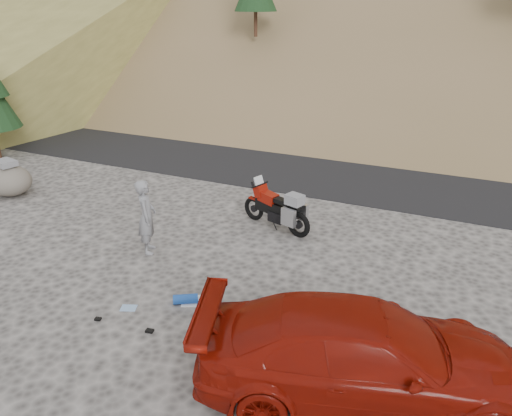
{
  "coord_description": "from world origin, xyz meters",
  "views": [
    {
      "loc": [
        6.28,
        -8.76,
        5.97
      ],
      "look_at": [
        1.48,
        1.88,
        1.0
      ],
      "focal_mm": 35.0,
      "sensor_mm": 36.0,
      "label": 1
    }
  ],
  "objects_px": {
    "motorcycle": "(279,209)",
    "boulder": "(9,180)",
    "man": "(150,251)",
    "red_car": "(360,392)"
  },
  "relations": [
    {
      "from": "motorcycle",
      "to": "red_car",
      "type": "relative_size",
      "value": 0.43
    },
    {
      "from": "motorcycle",
      "to": "man",
      "type": "distance_m",
      "value": 3.62
    },
    {
      "from": "man",
      "to": "red_car",
      "type": "distance_m",
      "value": 6.6
    },
    {
      "from": "motorcycle",
      "to": "boulder",
      "type": "relative_size",
      "value": 1.17
    },
    {
      "from": "motorcycle",
      "to": "man",
      "type": "relative_size",
      "value": 1.19
    },
    {
      "from": "red_car",
      "to": "motorcycle",
      "type": "bearing_deg",
      "value": 15.88
    },
    {
      "from": "motorcycle",
      "to": "boulder",
      "type": "distance_m",
      "value": 8.98
    },
    {
      "from": "man",
      "to": "boulder",
      "type": "xyz_separation_m",
      "value": [
        -6.41,
        1.38,
        0.51
      ]
    },
    {
      "from": "man",
      "to": "boulder",
      "type": "bearing_deg",
      "value": 48.21
    },
    {
      "from": "boulder",
      "to": "man",
      "type": "bearing_deg",
      "value": -12.13
    }
  ]
}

